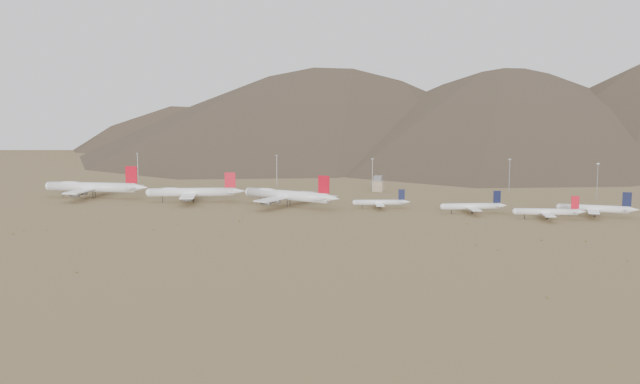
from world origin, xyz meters
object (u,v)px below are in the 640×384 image
(widebody_centre, at_px, (192,192))
(control_tower, at_px, (378,184))
(narrowbody_b, at_px, (473,206))
(widebody_west, at_px, (92,187))
(narrowbody_a, at_px, (381,202))
(widebody_east, at_px, (287,195))

(widebody_centre, bearing_deg, control_tower, 19.44)
(widebody_centre, relative_size, narrowbody_b, 1.61)
(widebody_west, xyz_separation_m, widebody_centre, (77.46, 1.78, -1.04))
(narrowbody_b, bearing_deg, narrowbody_a, 154.64)
(widebody_centre, height_order, control_tower, widebody_centre)
(widebody_centre, distance_m, widebody_east, 69.12)
(widebody_centre, height_order, narrowbody_b, widebody_centre)
(narrowbody_b, distance_m, control_tower, 118.98)
(widebody_east, height_order, narrowbody_a, widebody_east)
(widebody_west, height_order, widebody_east, widebody_west)
(widebody_centre, height_order, narrowbody_a, widebody_centre)
(widebody_east, height_order, control_tower, widebody_east)
(widebody_east, bearing_deg, control_tower, 82.09)
(widebody_west, xyz_separation_m, widebody_east, (146.57, 1.08, -0.44))
(control_tower, bearing_deg, narrowbody_b, -48.80)
(narrowbody_b, bearing_deg, widebody_east, 160.89)
(widebody_west, distance_m, narrowbody_b, 265.66)
(widebody_west, bearing_deg, control_tower, 19.90)
(narrowbody_b, xyz_separation_m, control_tower, (-78.36, 89.52, 0.78))
(widebody_west, relative_size, widebody_east, 1.08)
(widebody_west, distance_m, widebody_east, 146.58)
(control_tower, bearing_deg, widebody_centre, -139.41)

